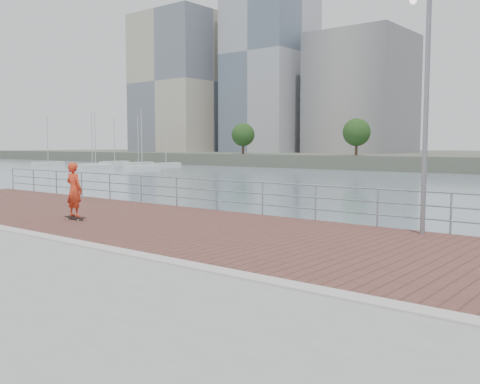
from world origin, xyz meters
The scene contains 8 objects.
water centered at (0.00, 0.00, -2.00)m, with size 400.00×400.00×0.00m, color slate.
brick_lane centered at (0.00, 3.60, 0.01)m, with size 40.00×6.80×0.02m, color brown.
curb centered at (0.00, 0.00, 0.03)m, with size 40.00×0.40×0.06m, color #B7B5AD.
guardrail centered at (0.00, 7.00, 0.69)m, with size 39.06×0.06×1.13m.
street_lamp centered at (2.52, 6.03, 4.58)m, with size 0.47×1.37×6.45m.
skateboard centered at (-6.94, 2.34, 0.09)m, with size 0.80×0.26×0.09m.
skateboarder centered at (-6.94, 2.34, 0.96)m, with size 0.62×0.41×1.71m, color red.
marina centered at (-79.77, 60.03, -1.53)m, with size 32.70×21.68×10.44m.
Camera 1 is at (7.53, -7.29, 2.36)m, focal length 40.00 mm.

